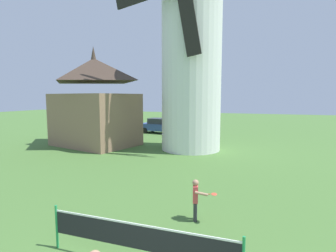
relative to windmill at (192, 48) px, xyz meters
The scene contains 6 objects.
windmill is the anchor object (origin of this frame).
tennis_net 14.90m from the windmill, 80.66° to the right, with size 4.53×0.06×1.10m.
player_far 12.78m from the windmill, 74.89° to the right, with size 0.79×0.42×1.28m.
parked_car_cream 14.60m from the windmill, 147.57° to the left, with size 4.57×2.30×1.56m.
parked_car_blue 10.87m from the windmill, 125.08° to the left, with size 4.24×2.29×1.56m.
chapel 8.43m from the windmill, behind, with size 7.27×6.08×7.60m.
Camera 1 is at (2.05, -2.92, 3.76)m, focal length 28.26 mm.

